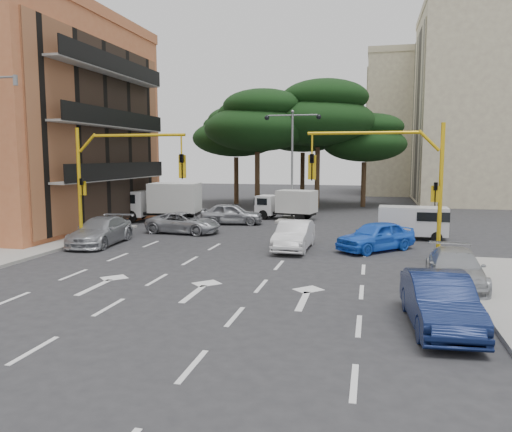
{
  "coord_description": "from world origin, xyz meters",
  "views": [
    {
      "loc": [
        5.74,
        -20.4,
        4.6
      ],
      "look_at": [
        0.1,
        3.87,
        1.6
      ],
      "focal_mm": 35.0,
      "sensor_mm": 36.0,
      "label": 1
    }
  ],
  "objects_px": {
    "car_white_hatch": "(294,235)",
    "car_silver_cross_b": "(232,214)",
    "car_silver_wagon": "(101,231)",
    "car_silver_cross_a": "(184,223)",
    "box_truck_b": "(286,205)",
    "signal_mast_left": "(111,171)",
    "signal_mast_right": "(397,173)",
    "car_silver_parked": "(455,269)",
    "street_lamp_center": "(292,145)",
    "van_white": "(413,223)",
    "box_truck_a": "(161,202)",
    "car_navy_parked": "(440,301)",
    "car_blue_compact": "(376,236)"
  },
  "relations": [
    {
      "from": "street_lamp_center",
      "to": "car_blue_compact",
      "type": "relative_size",
      "value": 1.83
    },
    {
      "from": "car_navy_parked",
      "to": "car_blue_compact",
      "type": "bearing_deg",
      "value": 94.01
    },
    {
      "from": "car_blue_compact",
      "to": "van_white",
      "type": "bearing_deg",
      "value": 107.62
    },
    {
      "from": "signal_mast_right",
      "to": "car_blue_compact",
      "type": "distance_m",
      "value": 4.0
    },
    {
      "from": "car_white_hatch",
      "to": "box_truck_a",
      "type": "height_order",
      "value": "box_truck_a"
    },
    {
      "from": "car_navy_parked",
      "to": "signal_mast_right",
      "type": "bearing_deg",
      "value": 90.96
    },
    {
      "from": "street_lamp_center",
      "to": "car_silver_cross_a",
      "type": "height_order",
      "value": "street_lamp_center"
    },
    {
      "from": "signal_mast_right",
      "to": "van_white",
      "type": "height_order",
      "value": "signal_mast_right"
    },
    {
      "from": "car_blue_compact",
      "to": "box_truck_b",
      "type": "bearing_deg",
      "value": 163.87
    },
    {
      "from": "car_navy_parked",
      "to": "car_silver_parked",
      "type": "relative_size",
      "value": 0.98
    },
    {
      "from": "signal_mast_right",
      "to": "box_truck_a",
      "type": "distance_m",
      "value": 18.63
    },
    {
      "from": "car_white_hatch",
      "to": "box_truck_b",
      "type": "relative_size",
      "value": 0.99
    },
    {
      "from": "box_truck_b",
      "to": "signal_mast_left",
      "type": "bearing_deg",
      "value": 165.63
    },
    {
      "from": "signal_mast_right",
      "to": "car_navy_parked",
      "type": "distance_m",
      "value": 9.23
    },
    {
      "from": "car_silver_cross_a",
      "to": "car_navy_parked",
      "type": "height_order",
      "value": "car_navy_parked"
    },
    {
      "from": "car_silver_wagon",
      "to": "box_truck_a",
      "type": "relative_size",
      "value": 0.88
    },
    {
      "from": "car_silver_cross_b",
      "to": "van_white",
      "type": "xyz_separation_m",
      "value": [
        11.48,
        -3.56,
        0.2
      ]
    },
    {
      "from": "car_navy_parked",
      "to": "box_truck_a",
      "type": "distance_m",
      "value": 24.8
    },
    {
      "from": "car_navy_parked",
      "to": "box_truck_a",
      "type": "height_order",
      "value": "box_truck_a"
    },
    {
      "from": "car_white_hatch",
      "to": "car_silver_parked",
      "type": "xyz_separation_m",
      "value": [
        6.62,
        -5.68,
        -0.06
      ]
    },
    {
      "from": "signal_mast_right",
      "to": "car_white_hatch",
      "type": "relative_size",
      "value": 1.39
    },
    {
      "from": "car_blue_compact",
      "to": "car_silver_cross_b",
      "type": "height_order",
      "value": "car_blue_compact"
    },
    {
      "from": "car_white_hatch",
      "to": "car_silver_cross_a",
      "type": "xyz_separation_m",
      "value": [
        -7.28,
        3.81,
        -0.09
      ]
    },
    {
      "from": "car_white_hatch",
      "to": "car_silver_cross_b",
      "type": "height_order",
      "value": "car_silver_cross_b"
    },
    {
      "from": "car_silver_wagon",
      "to": "car_silver_cross_a",
      "type": "relative_size",
      "value": 1.09
    },
    {
      "from": "signal_mast_right",
      "to": "car_silver_cross_a",
      "type": "xyz_separation_m",
      "value": [
        -12.01,
        5.49,
        -3.26
      ]
    },
    {
      "from": "street_lamp_center",
      "to": "car_silver_cross_b",
      "type": "distance_m",
      "value": 7.13
    },
    {
      "from": "car_blue_compact",
      "to": "van_white",
      "type": "height_order",
      "value": "van_white"
    },
    {
      "from": "car_white_hatch",
      "to": "car_silver_cross_b",
      "type": "xyz_separation_m",
      "value": [
        -5.55,
        8.25,
        0.0
      ]
    },
    {
      "from": "car_white_hatch",
      "to": "car_silver_cross_a",
      "type": "height_order",
      "value": "car_white_hatch"
    },
    {
      "from": "car_silver_cross_a",
      "to": "van_white",
      "type": "xyz_separation_m",
      "value": [
        13.22,
        0.88,
        0.3
      ]
    },
    {
      "from": "signal_mast_left",
      "to": "street_lamp_center",
      "type": "bearing_deg",
      "value": 64.09
    },
    {
      "from": "car_silver_cross_a",
      "to": "car_silver_parked",
      "type": "bearing_deg",
      "value": -119.03
    },
    {
      "from": "street_lamp_center",
      "to": "van_white",
      "type": "height_order",
      "value": "street_lamp_center"
    },
    {
      "from": "box_truck_b",
      "to": "car_silver_cross_a",
      "type": "bearing_deg",
      "value": 159.41
    },
    {
      "from": "car_white_hatch",
      "to": "car_silver_cross_b",
      "type": "distance_m",
      "value": 9.94
    },
    {
      "from": "street_lamp_center",
      "to": "car_silver_wagon",
      "type": "relative_size",
      "value": 1.59
    },
    {
      "from": "street_lamp_center",
      "to": "box_truck_b",
      "type": "relative_size",
      "value": 1.77
    },
    {
      "from": "car_silver_wagon",
      "to": "box_truck_a",
      "type": "distance_m",
      "value": 9.29
    },
    {
      "from": "signal_mast_right",
      "to": "signal_mast_left",
      "type": "distance_m",
      "value": 13.61
    },
    {
      "from": "signal_mast_left",
      "to": "car_silver_parked",
      "type": "bearing_deg",
      "value": -14.5
    },
    {
      "from": "signal_mast_right",
      "to": "signal_mast_left",
      "type": "bearing_deg",
      "value": 180.0
    },
    {
      "from": "signal_mast_left",
      "to": "car_silver_parked",
      "type": "xyz_separation_m",
      "value": [
        15.5,
        -4.01,
        -3.23
      ]
    },
    {
      "from": "car_blue_compact",
      "to": "car_silver_parked",
      "type": "relative_size",
      "value": 0.94
    },
    {
      "from": "car_blue_compact",
      "to": "car_navy_parked",
      "type": "xyz_separation_m",
      "value": [
        1.6,
        -10.95,
        0.01
      ]
    },
    {
      "from": "signal_mast_left",
      "to": "car_silver_wagon",
      "type": "distance_m",
      "value": 3.5
    },
    {
      "from": "car_silver_wagon",
      "to": "car_silver_cross_b",
      "type": "xyz_separation_m",
      "value": [
        4.53,
        9.09,
        0.01
      ]
    },
    {
      "from": "car_silver_wagon",
      "to": "car_silver_cross_a",
      "type": "height_order",
      "value": "car_silver_wagon"
    },
    {
      "from": "car_silver_cross_b",
      "to": "box_truck_a",
      "type": "distance_m",
      "value": 5.24
    },
    {
      "from": "signal_mast_right",
      "to": "car_silver_wagon",
      "type": "height_order",
      "value": "signal_mast_right"
    }
  ]
}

